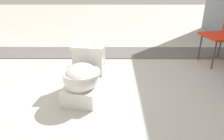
# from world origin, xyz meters

# --- Properties ---
(ground_plane) EXTENTS (14.00, 14.00, 0.00)m
(ground_plane) POSITION_xyz_m (0.00, 0.00, 0.00)
(ground_plane) COLOR #B7B2A8
(gravel_strip) EXTENTS (0.56, 8.00, 0.01)m
(gravel_strip) POSITION_xyz_m (-1.21, 0.50, 0.01)
(gravel_strip) COLOR #605B56
(gravel_strip) RESTS_ON ground
(toilet) EXTENTS (0.69, 0.48, 0.52)m
(toilet) POSITION_xyz_m (0.15, 0.01, 0.22)
(toilet) COLOR white
(toilet) RESTS_ON ground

